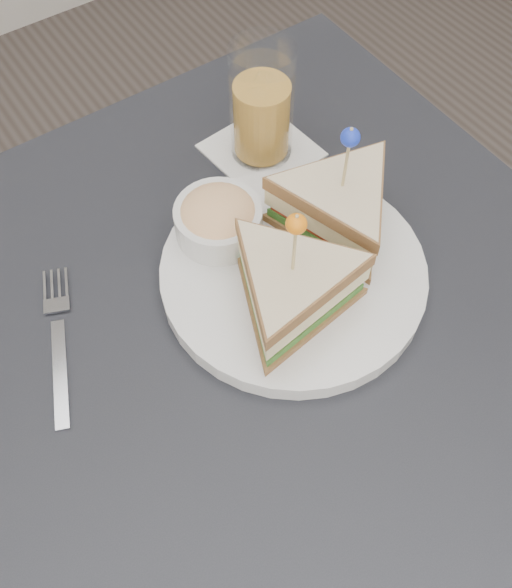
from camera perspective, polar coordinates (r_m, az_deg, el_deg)
name	(u,v)px	position (r m, az deg, el deg)	size (l,w,h in m)	color
ground_plane	(255,512)	(1.40, -0.11, -18.43)	(3.50, 3.50, 0.00)	#3F3833
table	(254,362)	(0.77, -0.19, -5.96)	(0.80, 0.80, 0.75)	black
plate_meal	(301,250)	(0.70, 3.92, 3.86)	(0.38, 0.38, 0.17)	silver
cutlery_fork	(58,336)	(0.72, -16.83, -3.53)	(0.09, 0.19, 0.01)	#B3B6BE
drink_set	(262,110)	(0.81, 0.50, 15.77)	(0.13, 0.13, 0.16)	silver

